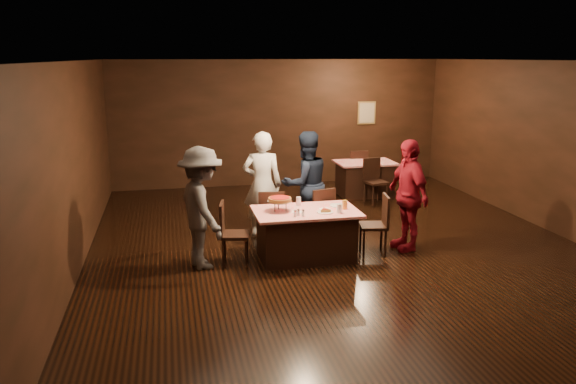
# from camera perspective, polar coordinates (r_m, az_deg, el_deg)

# --- Properties ---
(room) EXTENTS (10.00, 10.04, 3.02)m
(room) POSITION_cam_1_polar(r_m,az_deg,el_deg) (8.76, 5.60, 7.48)
(room) COLOR black
(room) RESTS_ON ground
(main_table) EXTENTS (1.60, 1.00, 0.77)m
(main_table) POSITION_cam_1_polar(r_m,az_deg,el_deg) (8.70, 1.83, -4.32)
(main_table) COLOR red
(main_table) RESTS_ON ground
(back_table) EXTENTS (1.30, 0.90, 0.77)m
(back_table) POSITION_cam_1_polar(r_m,az_deg,el_deg) (12.76, 7.79, 1.36)
(back_table) COLOR red
(back_table) RESTS_ON ground
(chair_far_left) EXTENTS (0.49, 0.49, 0.95)m
(chair_far_left) POSITION_cam_1_polar(r_m,az_deg,el_deg) (9.30, -1.68, -2.56)
(chair_far_left) COLOR black
(chair_far_left) RESTS_ON ground
(chair_far_right) EXTENTS (0.51, 0.51, 0.95)m
(chair_far_right) POSITION_cam_1_polar(r_m,az_deg,el_deg) (9.47, 3.09, -2.28)
(chair_far_right) COLOR black
(chair_far_right) RESTS_ON ground
(chair_end_left) EXTENTS (0.49, 0.49, 0.95)m
(chair_end_left) POSITION_cam_1_polar(r_m,az_deg,el_deg) (8.49, -5.41, -4.21)
(chair_end_left) COLOR black
(chair_end_left) RESTS_ON ground
(chair_end_right) EXTENTS (0.49, 0.49, 0.95)m
(chair_end_right) POSITION_cam_1_polar(r_m,az_deg,el_deg) (9.00, 8.66, -3.28)
(chair_end_right) COLOR black
(chair_end_right) RESTS_ON ground
(chair_back_near) EXTENTS (0.50, 0.50, 0.95)m
(chair_back_near) POSITION_cam_1_polar(r_m,az_deg,el_deg) (12.10, 8.92, 1.09)
(chair_back_near) COLOR black
(chair_back_near) RESTS_ON ground
(chair_back_far) EXTENTS (0.43, 0.43, 0.95)m
(chair_back_far) POSITION_cam_1_polar(r_m,az_deg,el_deg) (13.29, 6.93, 2.28)
(chair_back_far) COLOR black
(chair_back_far) RESTS_ON ground
(diner_white_jacket) EXTENTS (0.75, 0.56, 1.84)m
(diner_white_jacket) POSITION_cam_1_polar(r_m,az_deg,el_deg) (9.63, -2.62, 0.75)
(diner_white_jacket) COLOR silver
(diner_white_jacket) RESTS_ON ground
(diner_navy_hoodie) EXTENTS (1.03, 0.89, 1.83)m
(diner_navy_hoodie) POSITION_cam_1_polar(r_m,az_deg,el_deg) (9.72, 1.81, 0.83)
(diner_navy_hoodie) COLOR black
(diner_navy_hoodie) RESTS_ON ground
(diner_grey_knit) EXTENTS (0.97, 1.31, 1.81)m
(diner_grey_knit) POSITION_cam_1_polar(r_m,az_deg,el_deg) (8.31, -8.76, -1.61)
(diner_grey_knit) COLOR #4D4E51
(diner_grey_knit) RESTS_ON ground
(diner_red_shirt) EXTENTS (0.56, 1.10, 1.81)m
(diner_red_shirt) POSITION_cam_1_polar(r_m,az_deg,el_deg) (9.20, 12.07, -0.29)
(diner_red_shirt) COLOR maroon
(diner_red_shirt) RESTS_ON ground
(pizza_stand) EXTENTS (0.38, 0.38, 0.22)m
(pizza_stand) POSITION_cam_1_polar(r_m,az_deg,el_deg) (8.51, -0.84, -0.77)
(pizza_stand) COLOR black
(pizza_stand) RESTS_ON main_table
(plate_with_slice) EXTENTS (0.25, 0.25, 0.06)m
(plate_with_slice) POSITION_cam_1_polar(r_m,az_deg,el_deg) (8.48, 3.78, -1.93)
(plate_with_slice) COLOR white
(plate_with_slice) RESTS_ON main_table
(plate_empty) EXTENTS (0.25, 0.25, 0.01)m
(plate_empty) POSITION_cam_1_polar(r_m,az_deg,el_deg) (8.87, 5.06, -1.37)
(plate_empty) COLOR white
(plate_empty) RESTS_ON main_table
(glass_front_right) EXTENTS (0.08, 0.08, 0.14)m
(glass_front_right) POSITION_cam_1_polar(r_m,az_deg,el_deg) (8.46, 5.22, -1.69)
(glass_front_right) COLOR silver
(glass_front_right) RESTS_ON main_table
(glass_amber) EXTENTS (0.08, 0.08, 0.14)m
(glass_amber) POSITION_cam_1_polar(r_m,az_deg,el_deg) (8.69, 5.77, -1.29)
(glass_amber) COLOR #BF7F26
(glass_amber) RESTS_ON main_table
(glass_back) EXTENTS (0.08, 0.08, 0.14)m
(glass_back) POSITION_cam_1_polar(r_m,az_deg,el_deg) (8.85, 1.07, -0.95)
(glass_back) COLOR silver
(glass_back) RESTS_ON main_table
(condiments) EXTENTS (0.17, 0.10, 0.09)m
(condiments) POSITION_cam_1_polar(r_m,az_deg,el_deg) (8.27, 1.11, -2.14)
(condiments) COLOR silver
(condiments) RESTS_ON main_table
(napkin_center) EXTENTS (0.19, 0.19, 0.01)m
(napkin_center) POSITION_cam_1_polar(r_m,az_deg,el_deg) (8.67, 3.77, -1.75)
(napkin_center) COLOR white
(napkin_center) RESTS_ON main_table
(napkin_left) EXTENTS (0.21, 0.21, 0.01)m
(napkin_left) POSITION_cam_1_polar(r_m,az_deg,el_deg) (8.51, 0.95, -2.00)
(napkin_left) COLOR white
(napkin_left) RESTS_ON main_table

